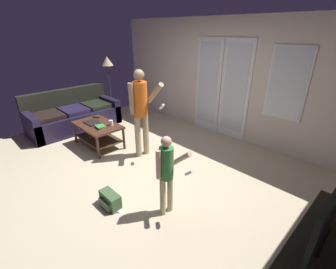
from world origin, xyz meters
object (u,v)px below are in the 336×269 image
cup_near_edge (111,123)px  tv_remote_black (96,117)px  flat_screen_tv (330,213)px  loose_keyboard (109,205)px  book_stack (101,127)px  backpack (110,200)px  tv_stand (313,259)px  laptop_closed (92,123)px  leather_couch (74,116)px  person_adult (141,107)px  coffee_table (98,130)px  floor_lamp (108,65)px  person_child (167,170)px

cup_near_edge → tv_remote_black: cup_near_edge is taller
flat_screen_tv → loose_keyboard: flat_screen_tv is taller
flat_screen_tv → cup_near_edge: (-3.77, 0.16, -0.28)m
flat_screen_tv → cup_near_edge: bearing=177.6°
loose_keyboard → book_stack: (-1.54, 0.81, 0.50)m
flat_screen_tv → backpack: 2.52m
tv_stand → laptop_closed: bearing=-179.3°
laptop_closed → book_stack: size_ratio=1.48×
leather_couch → person_adult: bearing=8.6°
coffee_table → flat_screen_tv: 4.06m
cup_near_edge → tv_stand: bearing=-2.4°
tv_stand → flat_screen_tv: bearing=114.7°
leather_couch → coffee_table: (1.31, -0.07, 0.05)m
tv_stand → floor_lamp: bearing=166.9°
flat_screen_tv → book_stack: size_ratio=4.87×
laptop_closed → tv_remote_black: bearing=136.5°
backpack → loose_keyboard: size_ratio=0.75×
backpack → laptop_closed: (-1.89, 0.80, 0.39)m
flat_screen_tv → backpack: bearing=-159.2°
cup_near_edge → laptop_closed: bearing=-150.7°
flat_screen_tv → person_adult: bearing=172.7°
loose_keyboard → person_adult: bearing=122.7°
flat_screen_tv → laptop_closed: bearing=-179.2°
coffee_table → backpack: size_ratio=3.06×
flat_screen_tv → cup_near_edge: 3.79m
loose_keyboard → backpack: bearing=19.5°
coffee_table → person_child: size_ratio=0.93×
tv_stand → cup_near_edge: (-3.78, 0.16, 0.30)m
tv_stand → book_stack: size_ratio=7.04×
tv_remote_black → floor_lamp: bearing=111.7°
tv_stand → coffee_table: bearing=-179.9°
person_adult → book_stack: 0.98m
floor_lamp → laptop_closed: size_ratio=4.43×
leather_couch → loose_keyboard: size_ratio=4.53×
leather_couch → loose_keyboard: 3.21m
flat_screen_tv → laptop_closed: size_ratio=3.30×
leather_couch → tv_remote_black: 0.97m
floor_lamp → loose_keyboard: floor_lamp is taller
tv_stand → book_stack: (-3.82, -0.05, 0.27)m
leather_couch → person_child: person_child is taller
person_adult → laptop_closed: person_adult is taller
leather_couch → backpack: bearing=-16.5°
laptop_closed → tv_remote_black: size_ratio=2.10×
flat_screen_tv → tv_remote_black: flat_screen_tv is taller
loose_keyboard → tv_remote_black: 2.40m
tv_remote_black → loose_keyboard: bearing=-51.9°
tv_stand → leather_couch: bearing=179.4°
backpack → loose_keyboard: (-0.02, -0.01, -0.09)m
backpack → laptop_closed: 2.09m
coffee_table → backpack: 1.98m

